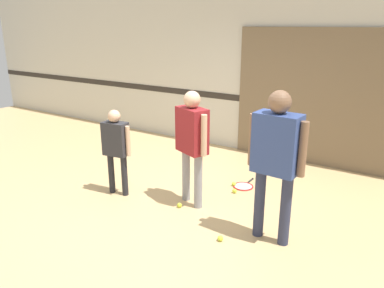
{
  "coord_description": "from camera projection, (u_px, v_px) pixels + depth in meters",
  "views": [
    {
      "loc": [
        2.64,
        -3.83,
        2.4
      ],
      "look_at": [
        0.08,
        0.15,
        0.87
      ],
      "focal_mm": 35.0,
      "sensor_mm": 36.0,
      "label": 1
    }
  ],
  "objects": [
    {
      "name": "racket_spare_on_floor",
      "position": [
        244.0,
        186.0,
        5.76
      ],
      "size": [
        0.31,
        0.52,
        0.03
      ],
      "rotation": [
        0.0,
        0.0,
        1.56
      ],
      "color": "red",
      "rests_on": "ground_plane"
    },
    {
      "name": "person_instructor",
      "position": [
        192.0,
        136.0,
        4.93
      ],
      "size": [
        0.56,
        0.39,
        1.58
      ],
      "rotation": [
        0.0,
        0.0,
        -0.39
      ],
      "color": "gray",
      "rests_on": "ground_plane"
    },
    {
      "name": "tennis_ball_stray_right",
      "position": [
        220.0,
        238.0,
        4.31
      ],
      "size": [
        0.07,
        0.07,
        0.07
      ],
      "primitive_type": "sphere",
      "color": "#CCE038",
      "rests_on": "ground_plane"
    },
    {
      "name": "person_student_right",
      "position": [
        276.0,
        152.0,
        4.03
      ],
      "size": [
        0.66,
        0.3,
        1.74
      ],
      "rotation": [
        0.0,
        0.0,
        3.08
      ],
      "color": "#2D334C",
      "rests_on": "ground_plane"
    },
    {
      "name": "tennis_ball_by_spare_racket",
      "position": [
        234.0,
        184.0,
        5.77
      ],
      "size": [
        0.07,
        0.07,
        0.07
      ],
      "primitive_type": "sphere",
      "color": "#CCE038",
      "rests_on": "ground_plane"
    },
    {
      "name": "person_student_left",
      "position": [
        116.0,
        143.0,
        5.29
      ],
      "size": [
        0.48,
        0.24,
        1.26
      ],
      "rotation": [
        0.0,
        0.0,
        0.14
      ],
      "color": "#232328",
      "rests_on": "ground_plane"
    },
    {
      "name": "wall_back",
      "position": [
        263.0,
        69.0,
        6.81
      ],
      "size": [
        16.0,
        0.07,
        3.2
      ],
      "color": "beige",
      "rests_on": "ground_plane"
    },
    {
      "name": "ground_plane",
      "position": [
        181.0,
        206.0,
        5.16
      ],
      "size": [
        16.0,
        16.0,
        0.0
      ],
      "primitive_type": "plane",
      "color": "tan"
    },
    {
      "name": "tennis_ball_stray_left",
      "position": [
        234.0,
        191.0,
        5.54
      ],
      "size": [
        0.07,
        0.07,
        0.07
      ],
      "primitive_type": "sphere",
      "color": "#CCE038",
      "rests_on": "ground_plane"
    },
    {
      "name": "wall_panel",
      "position": [
        312.0,
        98.0,
        6.41
      ],
      "size": [
        2.71,
        0.05,
        2.34
      ],
      "color": "#756047",
      "rests_on": "ground_plane"
    },
    {
      "name": "tennis_ball_near_instructor",
      "position": [
        179.0,
        205.0,
        5.1
      ],
      "size": [
        0.07,
        0.07,
        0.07
      ],
      "primitive_type": "sphere",
      "color": "#CCE038",
      "rests_on": "ground_plane"
    }
  ]
}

